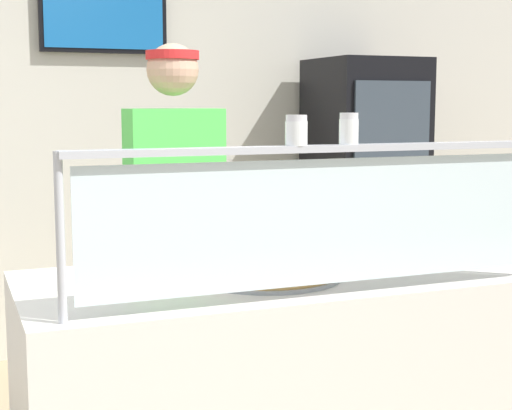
{
  "coord_description": "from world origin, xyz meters",
  "views": [
    {
      "loc": [
        -0.16,
        -1.97,
        1.52
      ],
      "look_at": [
        0.79,
        0.43,
        1.18
      ],
      "focal_mm": 54.67,
      "sensor_mm": 36.0,
      "label": 1
    }
  ],
  "objects_px": {
    "pizza_server": "(275,266)",
    "pepper_flake_shaker": "(349,131)",
    "pizza_tray": "(266,272)",
    "worker_figure": "(176,229)",
    "drink_fridge": "(364,202)",
    "parmesan_shaker": "(296,132)"
  },
  "relations": [
    {
      "from": "pizza_server",
      "to": "drink_fridge",
      "type": "distance_m",
      "value": 2.48
    },
    {
      "from": "pepper_flake_shaker",
      "to": "drink_fridge",
      "type": "height_order",
      "value": "drink_fridge"
    },
    {
      "from": "pizza_server",
      "to": "pepper_flake_shaker",
      "type": "relative_size",
      "value": 3.02
    },
    {
      "from": "pizza_server",
      "to": "parmesan_shaker",
      "type": "bearing_deg",
      "value": -101.22
    },
    {
      "from": "pizza_tray",
      "to": "pepper_flake_shaker",
      "type": "relative_size",
      "value": 5.38
    },
    {
      "from": "pizza_tray",
      "to": "parmesan_shaker",
      "type": "height_order",
      "value": "parmesan_shaker"
    },
    {
      "from": "parmesan_shaker",
      "to": "pepper_flake_shaker",
      "type": "relative_size",
      "value": 0.94
    },
    {
      "from": "pizza_server",
      "to": "drink_fridge",
      "type": "xyz_separation_m",
      "value": [
        1.46,
        2.0,
        -0.09
      ]
    },
    {
      "from": "pizza_tray",
      "to": "pepper_flake_shaker",
      "type": "distance_m",
      "value": 0.58
    },
    {
      "from": "pizza_tray",
      "to": "drink_fridge",
      "type": "relative_size",
      "value": 0.28
    },
    {
      "from": "pizza_server",
      "to": "pepper_flake_shaker",
      "type": "bearing_deg",
      "value": -68.31
    },
    {
      "from": "parmesan_shaker",
      "to": "worker_figure",
      "type": "xyz_separation_m",
      "value": [
        -0.07,
        1.04,
        -0.43
      ]
    },
    {
      "from": "pizza_server",
      "to": "worker_figure",
      "type": "bearing_deg",
      "value": 99.47
    },
    {
      "from": "pizza_tray",
      "to": "worker_figure",
      "type": "distance_m",
      "value": 0.74
    },
    {
      "from": "pepper_flake_shaker",
      "to": "drink_fridge",
      "type": "bearing_deg",
      "value": 59.33
    },
    {
      "from": "pizza_server",
      "to": "parmesan_shaker",
      "type": "relative_size",
      "value": 3.19
    },
    {
      "from": "worker_figure",
      "to": "drink_fridge",
      "type": "distance_m",
      "value": 2.02
    },
    {
      "from": "pizza_server",
      "to": "worker_figure",
      "type": "relative_size",
      "value": 0.16
    },
    {
      "from": "pizza_server",
      "to": "pepper_flake_shaker",
      "type": "height_order",
      "value": "pepper_flake_shaker"
    },
    {
      "from": "pizza_tray",
      "to": "pizza_server",
      "type": "relative_size",
      "value": 1.78
    },
    {
      "from": "parmesan_shaker",
      "to": "drink_fridge",
      "type": "relative_size",
      "value": 0.05
    },
    {
      "from": "pizza_tray",
      "to": "drink_fridge",
      "type": "distance_m",
      "value": 2.48
    }
  ]
}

